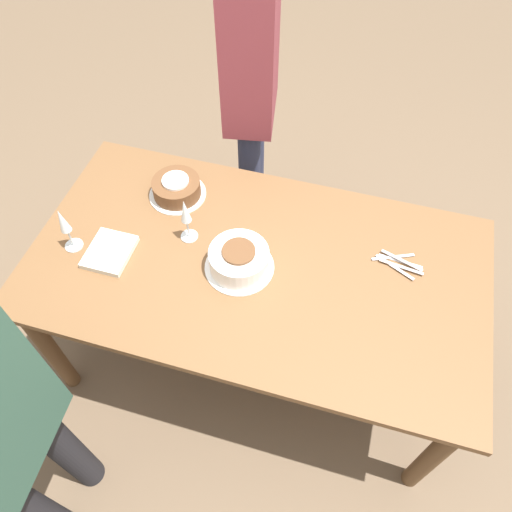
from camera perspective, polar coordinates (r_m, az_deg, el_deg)
name	(u,v)px	position (r m, az deg, el deg)	size (l,w,h in m)	color
ground_plane	(256,349)	(2.56, 0.00, -10.53)	(12.00, 12.00, 0.00)	brown
dining_table	(256,277)	(2.00, 0.00, -2.46)	(1.77, 0.96, 0.74)	brown
cake_center_white	(239,260)	(1.87, -1.95, -0.43)	(0.27, 0.27, 0.11)	white
cake_front_chocolate	(177,188)	(2.15, -9.06, 7.68)	(0.24, 0.24, 0.09)	white
wine_glass_near	(64,224)	(2.00, -21.11, 3.44)	(0.07, 0.07, 0.21)	silver
wine_glass_far	(186,214)	(1.92, -8.05, 4.76)	(0.07, 0.07, 0.21)	silver
fork_pile	(398,262)	(1.99, 15.95, -0.72)	(0.20, 0.13, 0.01)	silver
napkin_stack	(110,252)	(2.02, -16.38, 0.44)	(0.16, 0.19, 0.02)	silver
person_cutting	(251,75)	(2.35, -0.57, 19.95)	(0.29, 0.43, 1.66)	#2D334C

